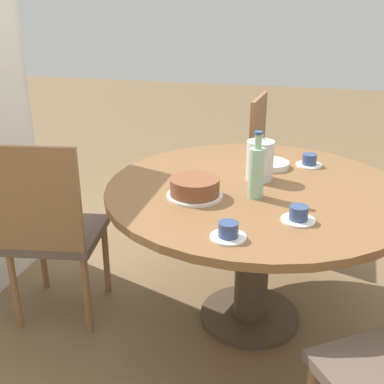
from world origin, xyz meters
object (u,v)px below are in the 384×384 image
water_bottle (257,171)px  cup_a (298,215)px  chair_c (275,166)px  cup_c (309,161)px  cup_b (228,232)px  coffee_pot (261,159)px  cake_main (195,188)px  chair_a (52,229)px

water_bottle → cup_a: size_ratio=2.18×
chair_c → cup_c: size_ratio=7.10×
cup_b → coffee_pot: bearing=-3.7°
coffee_pot → cake_main: 0.39m
cup_a → cup_b: size_ratio=1.00×
chair_a → cup_b: chair_a is taller
cup_c → cake_main: bearing=139.1°
cup_a → cup_c: same height
chair_a → cup_a: 1.19m
water_bottle → cup_b: size_ratio=2.18×
coffee_pot → cup_b: 0.64m
cake_main → cup_b: (-0.35, -0.21, -0.02)m
coffee_pot → water_bottle: (-0.22, -0.01, 0.02)m
chair_c → coffee_pot: (-0.87, 0.01, 0.33)m
coffee_pot → cup_a: size_ratio=1.69×
cake_main → cup_c: (0.55, -0.48, -0.02)m
chair_a → cake_main: (0.03, -0.70, 0.27)m
water_bottle → coffee_pot: bearing=1.5°
water_bottle → cup_c: bearing=-24.2°
chair_c → water_bottle: (-1.10, 0.01, 0.35)m
chair_c → cup_a: 1.34m
chair_a → coffee_pot: 1.06m
chair_a → coffee_pot: (0.32, -0.95, 0.33)m
cup_a → cup_b: (-0.21, 0.24, 0.00)m
chair_c → cup_b: (-1.51, 0.05, 0.25)m
chair_a → chair_c: size_ratio=1.00×
chair_c → water_bottle: bearing=-175.3°
coffee_pot → chair_a: bearing=108.4°
cake_main → cup_a: (-0.14, -0.45, -0.02)m
chair_a → chair_c: (1.19, -0.97, 0.00)m
chair_a → coffee_pot: bearing=-170.4°
cake_main → cup_a: size_ratio=1.83×
water_bottle → cake_main: bearing=103.9°
cake_main → cup_a: cake_main is taller
cup_b → cup_c: same height
cup_b → cup_c: bearing=-16.4°
chair_c → cake_main: bearing=172.2°
chair_a → cake_main: bearing=173.7°
cup_b → cake_main: bearing=31.2°
water_bottle → cup_a: bearing=-136.5°
water_bottle → cup_b: water_bottle is taller
chair_a → cup_a: chair_a is taller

